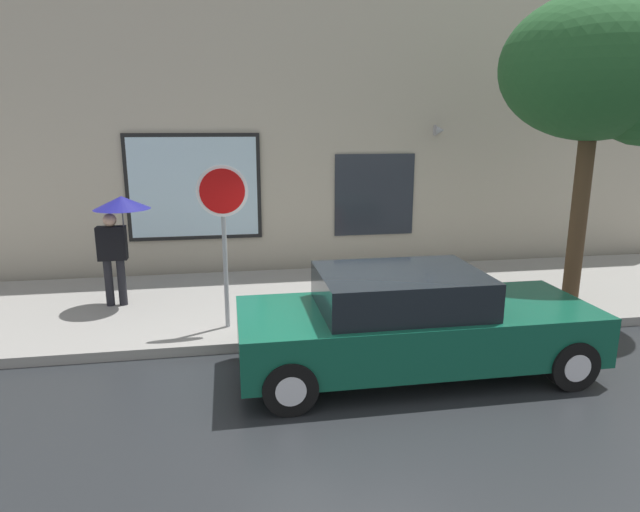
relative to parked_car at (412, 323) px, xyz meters
The scene contains 8 objects.
ground_plane 1.16m from the parked_car, behind, with size 60.00×60.00×0.00m, color black.
sidewalk 3.19m from the parked_car, 107.31° to the left, with size 20.00×4.00×0.15m, color gray.
building_facade 6.23m from the parked_car, 99.79° to the left, with size 20.00×0.67×7.00m.
parked_car is the anchor object (origin of this frame).
fire_hydrant 1.82m from the parked_car, 62.33° to the left, with size 0.30×0.44×0.72m.
pedestrian_with_umbrella 5.26m from the parked_car, 143.41° to the left, with size 0.93×0.93×1.90m.
street_tree 5.28m from the parked_car, 25.50° to the left, with size 3.09×2.63×5.12m.
stop_sign 3.17m from the parked_car, 145.03° to the left, with size 0.76×0.10×2.50m.
Camera 1 is at (-1.39, -6.37, 3.20)m, focal length 30.39 mm.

